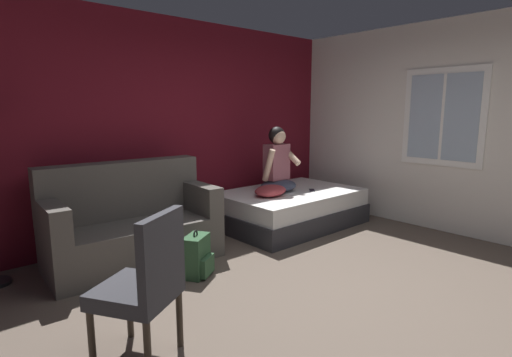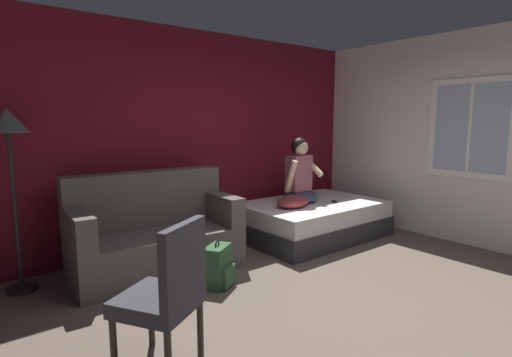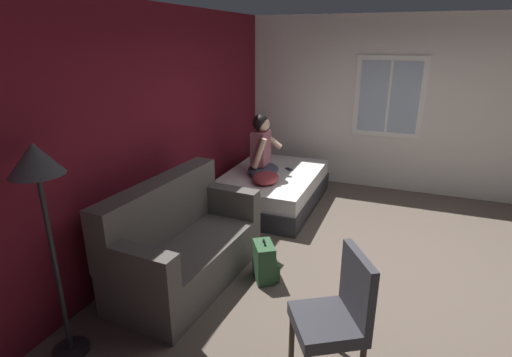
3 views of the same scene
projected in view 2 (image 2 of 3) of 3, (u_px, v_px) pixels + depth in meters
ground_plane at (361, 317)px, 3.25m from camera, size 40.00×40.00×0.00m
wall_back_accent at (192, 139)px, 5.15m from camera, size 10.28×0.16×2.70m
wall_side_with_window at (508, 140)px, 4.72m from camera, size 0.19×6.64×2.70m
bed at (312, 220)px, 5.47m from camera, size 1.93×1.31×0.48m
couch at (154, 234)px, 4.23m from camera, size 1.75×0.92×1.04m
side_chair at (167, 291)px, 2.50m from camera, size 0.63×0.63×0.98m
person_seated at (300, 176)px, 5.38m from camera, size 0.53×0.45×0.88m
backpack at (219, 267)px, 3.84m from camera, size 0.35×0.34×0.46m
throw_pillow at (293, 202)px, 5.12m from camera, size 0.54×0.45×0.14m
cell_phone at (334, 202)px, 5.44m from camera, size 0.15×0.15×0.01m
floor_lamp at (9, 139)px, 3.56m from camera, size 0.36×0.36×1.70m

